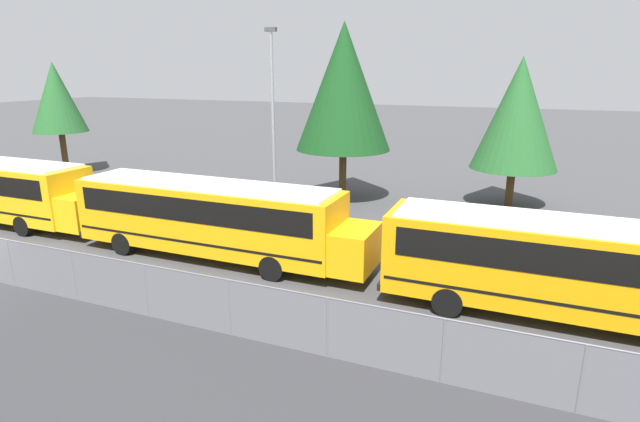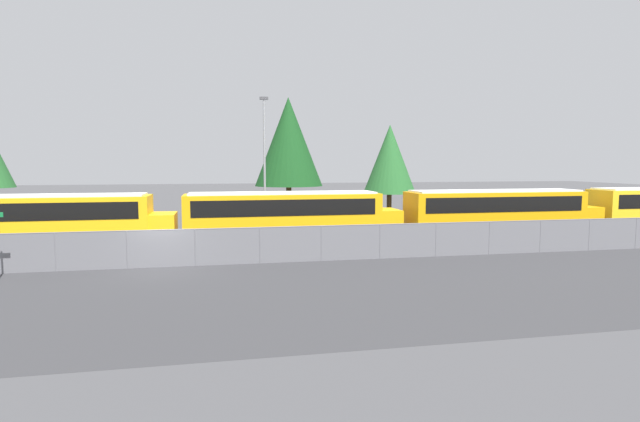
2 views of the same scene
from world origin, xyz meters
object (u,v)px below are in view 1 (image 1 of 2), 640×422
(school_bus_4, at_px, (213,214))
(tree_1, at_px, (518,114))
(light_pole, at_px, (273,117))
(school_bus_5, at_px, (586,265))
(tree_2, at_px, (57,98))
(tree_0, at_px, (344,87))

(school_bus_4, distance_m, tree_1, 17.56)
(light_pole, bearing_deg, tree_1, 28.52)
(school_bus_4, bearing_deg, school_bus_5, -1.51)
(school_bus_4, xyz_separation_m, tree_1, (10.98, 13.28, 3.37))
(school_bus_4, height_order, tree_2, tree_2)
(school_bus_5, distance_m, tree_1, 14.29)
(school_bus_5, xyz_separation_m, light_pole, (-14.35, 7.26, 3.31))
(light_pole, relative_size, tree_1, 1.16)
(school_bus_4, height_order, light_pole, light_pole)
(tree_1, height_order, tree_2, tree_1)
(school_bus_5, bearing_deg, tree_0, 136.08)
(tree_2, bearing_deg, school_bus_5, -17.99)
(light_pole, height_order, tree_2, light_pole)
(school_bus_4, bearing_deg, light_pole, 96.22)
(school_bus_5, bearing_deg, school_bus_4, 178.49)
(school_bus_4, relative_size, tree_2, 1.59)
(school_bus_4, xyz_separation_m, light_pole, (-0.75, 6.90, 3.31))
(tree_2, bearing_deg, school_bus_4, -27.58)
(tree_0, distance_m, tree_2, 22.17)
(light_pole, bearing_deg, school_bus_5, -26.83)
(light_pole, xyz_separation_m, tree_1, (11.73, 6.37, 0.06))
(school_bus_5, relative_size, tree_0, 1.27)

